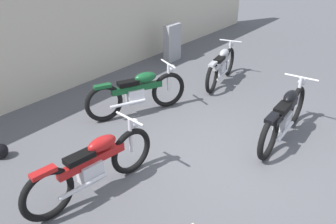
{
  "coord_description": "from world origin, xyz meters",
  "views": [
    {
      "loc": [
        -4.16,
        -1.79,
        3.08
      ],
      "look_at": [
        -0.18,
        1.16,
        0.55
      ],
      "focal_mm": 35.98,
      "sensor_mm": 36.0,
      "label": 1
    }
  ],
  "objects": [
    {
      "name": "ground_plane",
      "position": [
        0.0,
        0.0,
        0.0
      ],
      "size": [
        40.0,
        40.0,
        0.0
      ],
      "primitive_type": "plane",
      "color": "#56565B"
    },
    {
      "name": "stone_marker",
      "position": [
        3.39,
        3.65,
        0.52
      ],
      "size": [
        0.58,
        0.2,
        1.03
      ],
      "primitive_type": "cube",
      "rotation": [
        0.0,
        0.0,
        -0.0
      ],
      "color": "#9E9EA3",
      "rests_on": "ground_plane"
    },
    {
      "name": "motorcycle_red",
      "position": [
        -1.83,
        1.15,
        0.44
      ],
      "size": [
        2.02,
        0.56,
        0.91
      ],
      "rotation": [
        0.0,
        0.0,
        -0.14
      ],
      "color": "black",
      "rests_on": "ground_plane"
    },
    {
      "name": "motorcycle_black",
      "position": [
        1.04,
        -0.39,
        0.46
      ],
      "size": [
        2.12,
        0.59,
        0.95
      ],
      "rotation": [
        0.0,
        0.0,
        0.01
      ],
      "color": "black",
      "rests_on": "ground_plane"
    },
    {
      "name": "motorcycle_silver",
      "position": [
        2.71,
        1.72,
        0.43
      ],
      "size": [
        1.97,
        0.64,
        0.89
      ],
      "rotation": [
        0.0,
        0.0,
        0.18
      ],
      "color": "black",
      "rests_on": "ground_plane"
    },
    {
      "name": "building_wall",
      "position": [
        0.0,
        4.5,
        1.4
      ],
      "size": [
        18.0,
        0.3,
        2.81
      ],
      "primitive_type": "cube",
      "color": "beige",
      "rests_on": "ground_plane"
    },
    {
      "name": "helmet",
      "position": [
        -2.17,
        2.99,
        0.12
      ],
      "size": [
        0.24,
        0.24,
        0.24
      ],
      "primitive_type": "sphere",
      "color": "black",
      "rests_on": "ground_plane"
    },
    {
      "name": "motorcycle_green",
      "position": [
        0.31,
        2.24,
        0.45
      ],
      "size": [
        1.93,
        1.06,
        0.94
      ],
      "rotation": [
        0.0,
        0.0,
        -0.45
      ],
      "color": "black",
      "rests_on": "ground_plane"
    }
  ]
}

